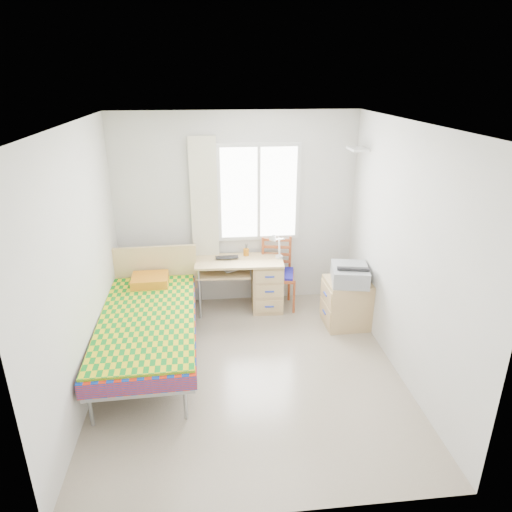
{
  "coord_description": "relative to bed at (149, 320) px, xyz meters",
  "views": [
    {
      "loc": [
        -0.37,
        -4.13,
        3.0
      ],
      "look_at": [
        0.14,
        0.55,
        1.13
      ],
      "focal_mm": 32.0,
      "sensor_mm": 36.0,
      "label": 1
    }
  ],
  "objects": [
    {
      "name": "laptop",
      "position": [
        0.93,
        1.05,
        0.27
      ],
      "size": [
        0.31,
        0.2,
        0.02
      ],
      "primitive_type": "imported",
      "rotation": [
        0.0,
        0.0,
        0.02
      ],
      "color": "black",
      "rests_on": "desk"
    },
    {
      "name": "ceiling",
      "position": [
        1.08,
        -0.41,
        2.13
      ],
      "size": [
        3.5,
        3.5,
        0.0
      ],
      "primitive_type": "plane",
      "rotation": [
        3.14,
        0.0,
        0.0
      ],
      "color": "white",
      "rests_on": "wall_back"
    },
    {
      "name": "wall_right",
      "position": [
        2.68,
        -0.41,
        0.83
      ],
      "size": [
        0.0,
        3.5,
        3.5
      ],
      "primitive_type": "plane",
      "rotation": [
        1.57,
        0.0,
        -1.57
      ],
      "color": "silver",
      "rests_on": "ground"
    },
    {
      "name": "curtain",
      "position": [
        0.66,
        1.27,
        0.98
      ],
      "size": [
        0.35,
        0.05,
        1.7
      ],
      "primitive_type": "cube",
      "color": "#F6EDCB",
      "rests_on": "wall_back"
    },
    {
      "name": "bed",
      "position": [
        0.0,
        0.0,
        0.0
      ],
      "size": [
        1.09,
        2.26,
        0.97
      ],
      "rotation": [
        0.0,
        0.0,
        0.03
      ],
      "color": "#999DA2",
      "rests_on": "floor"
    },
    {
      "name": "task_lamp",
      "position": [
        1.57,
        0.93,
        0.49
      ],
      "size": [
        0.22,
        0.31,
        0.38
      ],
      "rotation": [
        0.0,
        0.0,
        -0.11
      ],
      "color": "white",
      "rests_on": "desk"
    },
    {
      "name": "wall_left",
      "position": [
        -0.52,
        -0.41,
        0.83
      ],
      "size": [
        0.0,
        3.5,
        3.5
      ],
      "primitive_type": "plane",
      "rotation": [
        1.57,
        0.0,
        1.57
      ],
      "color": "silver",
      "rests_on": "ground"
    },
    {
      "name": "book",
      "position": [
        0.87,
        1.02,
        0.12
      ],
      "size": [
        0.23,
        0.26,
        0.02
      ],
      "primitive_type": "imported",
      "rotation": [
        0.0,
        0.0,
        0.43
      ],
      "color": "gray",
      "rests_on": "desk"
    },
    {
      "name": "desk",
      "position": [
        1.39,
        1.03,
        -0.07
      ],
      "size": [
        1.18,
        0.58,
        0.72
      ],
      "rotation": [
        0.0,
        0.0,
        -0.04
      ],
      "color": "tan",
      "rests_on": "floor"
    },
    {
      "name": "wall_back",
      "position": [
        1.08,
        1.34,
        0.83
      ],
      "size": [
        3.2,
        0.0,
        3.2
      ],
      "primitive_type": "plane",
      "rotation": [
        1.57,
        0.0,
        0.0
      ],
      "color": "silver",
      "rests_on": "ground"
    },
    {
      "name": "window",
      "position": [
        1.38,
        1.31,
        1.08
      ],
      "size": [
        1.1,
        0.04,
        1.3
      ],
      "color": "white",
      "rests_on": "wall_back"
    },
    {
      "name": "chair",
      "position": [
        1.62,
        1.07,
        0.08
      ],
      "size": [
        0.49,
        0.49,
        0.97
      ],
      "rotation": [
        0.0,
        0.0,
        -0.2
      ],
      "color": "#A13E1F",
      "rests_on": "floor"
    },
    {
      "name": "floor",
      "position": [
        1.08,
        -0.41,
        -0.47
      ],
      "size": [
        3.5,
        3.5,
        0.0
      ],
      "primitive_type": "plane",
      "color": "#BCAD93",
      "rests_on": "ground"
    },
    {
      "name": "pen_cup",
      "position": [
        1.2,
        1.19,
        0.3
      ],
      "size": [
        0.08,
        0.08,
        0.09
      ],
      "primitive_type": "cylinder",
      "rotation": [
        0.0,
        0.0,
        0.04
      ],
      "color": "orange",
      "rests_on": "desk"
    },
    {
      "name": "printer",
      "position": [
        2.41,
        0.43,
        0.25
      ],
      "size": [
        0.52,
        0.57,
        0.21
      ],
      "rotation": [
        0.0,
        0.0,
        -0.2
      ],
      "color": "gray",
      "rests_on": "cabinet"
    },
    {
      "name": "cabinet",
      "position": [
        2.42,
        0.46,
        -0.16
      ],
      "size": [
        0.58,
        0.52,
        0.61
      ],
      "rotation": [
        0.0,
        0.0,
        0.03
      ],
      "color": "tan",
      "rests_on": "floor"
    },
    {
      "name": "floating_shelf",
      "position": [
        2.57,
        0.99,
        1.68
      ],
      "size": [
        0.2,
        0.32,
        0.03
      ],
      "primitive_type": "cube",
      "color": "white",
      "rests_on": "wall_right"
    }
  ]
}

